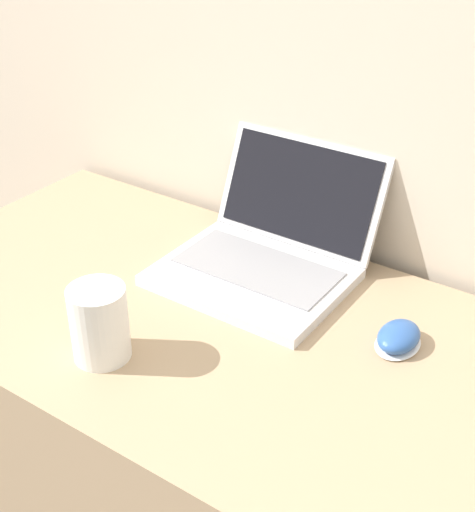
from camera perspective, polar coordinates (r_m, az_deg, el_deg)
desk at (r=1.43m, az=-0.45°, el=-18.21°), size 1.29×0.62×0.78m
laptop at (r=1.29m, az=2.43°, el=0.58°), size 0.32×0.34×0.21m
drink_cup at (r=1.08m, az=-11.01°, el=-5.22°), size 0.09×0.09×0.12m
computer_mouse at (r=1.14m, az=12.77°, el=-6.39°), size 0.07×0.09×0.03m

